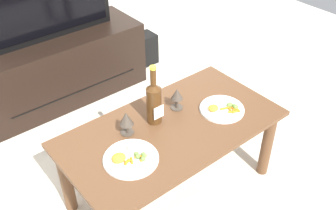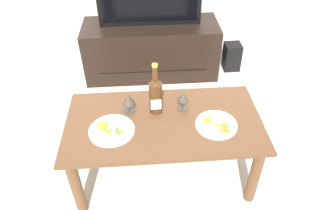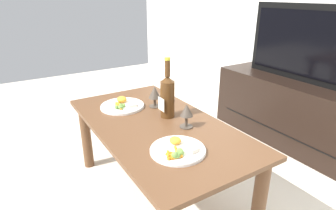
% 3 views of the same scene
% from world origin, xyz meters
% --- Properties ---
extents(ground_plane, '(6.40, 6.40, 0.00)m').
position_xyz_m(ground_plane, '(0.00, 0.00, 0.00)').
color(ground_plane, beige).
extents(dining_table, '(1.25, 0.66, 0.51)m').
position_xyz_m(dining_table, '(0.00, 0.00, 0.42)').
color(dining_table, brown).
rests_on(dining_table, ground_plane).
extents(tv_stand, '(1.32, 0.50, 0.54)m').
position_xyz_m(tv_stand, '(-0.04, 1.35, 0.27)').
color(tv_stand, black).
rests_on(tv_stand, ground_plane).
extents(tv_screen, '(0.97, 0.05, 0.59)m').
position_xyz_m(tv_screen, '(-0.04, 1.35, 0.83)').
color(tv_screen, black).
rests_on(tv_screen, tv_stand).
extents(wine_bottle, '(0.08, 0.09, 0.36)m').
position_xyz_m(wine_bottle, '(-0.04, 0.10, 0.65)').
color(wine_bottle, '#4C2D14').
rests_on(wine_bottle, dining_table).
extents(goblet_left, '(0.08, 0.08, 0.14)m').
position_xyz_m(goblet_left, '(-0.22, 0.11, 0.60)').
color(goblet_left, '#473D33').
rests_on(goblet_left, dining_table).
extents(goblet_right, '(0.07, 0.07, 0.14)m').
position_xyz_m(goblet_right, '(0.13, 0.11, 0.60)').
color(goblet_right, '#473D33').
rests_on(goblet_right, dining_table).
extents(dinner_plate_left, '(0.28, 0.28, 0.05)m').
position_xyz_m(dinner_plate_left, '(-0.33, -0.07, 0.52)').
color(dinner_plate_left, white).
rests_on(dinner_plate_left, dining_table).
extents(dinner_plate_right, '(0.26, 0.26, 0.05)m').
position_xyz_m(dinner_plate_right, '(0.33, -0.07, 0.52)').
color(dinner_plate_right, white).
rests_on(dinner_plate_right, dining_table).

